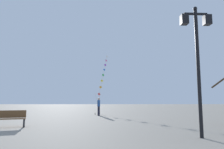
% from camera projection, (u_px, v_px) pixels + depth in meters
% --- Properties ---
extents(ground_plane, '(160.00, 160.00, 0.00)m').
position_uv_depth(ground_plane, '(115.00, 115.00, 21.40)').
color(ground_plane, gray).
extents(twin_lantern_lamp_post, '(1.22, 0.28, 5.21)m').
position_uv_depth(twin_lantern_lamp_post, '(197.00, 46.00, 8.40)').
color(twin_lantern_lamp_post, black).
rests_on(twin_lantern_lamp_post, ground_plane).
extents(kite_train, '(1.68, 11.29, 8.77)m').
position_uv_depth(kite_train, '(103.00, 77.00, 28.49)').
color(kite_train, brown).
rests_on(kite_train, ground_plane).
extents(kite_flyer, '(0.26, 0.61, 1.71)m').
position_uv_depth(kite_flyer, '(99.00, 106.00, 20.62)').
color(kite_flyer, '#1E1E2D').
rests_on(kite_flyer, ground_plane).
extents(park_bench, '(1.66, 0.88, 0.89)m').
position_uv_depth(park_bench, '(10.00, 119.00, 11.22)').
color(park_bench, brown).
rests_on(park_bench, ground_plane).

